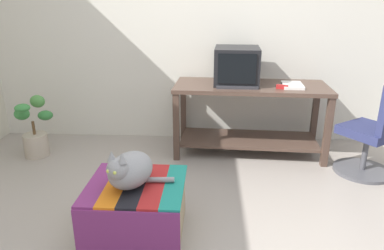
% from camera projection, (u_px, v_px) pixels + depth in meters
% --- Properties ---
extents(ground_plane, '(14.00, 14.00, 0.00)m').
position_uv_depth(ground_plane, '(193.00, 247.00, 2.32)').
color(ground_plane, '#9E9389').
extents(back_wall, '(8.00, 0.10, 2.60)m').
position_uv_depth(back_wall, '(204.00, 23.00, 3.82)').
color(back_wall, silver).
rests_on(back_wall, ground_plane).
extents(desk, '(1.56, 0.71, 0.73)m').
position_uv_depth(desk, '(250.00, 107.00, 3.63)').
color(desk, '#4C382D').
rests_on(desk, ground_plane).
extents(tv_monitor, '(0.46, 0.51, 0.36)m').
position_uv_depth(tv_monitor, '(237.00, 66.00, 3.56)').
color(tv_monitor, black).
rests_on(tv_monitor, desk).
extents(keyboard, '(0.40, 0.15, 0.02)m').
position_uv_depth(keyboard, '(237.00, 86.00, 3.43)').
color(keyboard, '#333338').
rests_on(keyboard, desk).
extents(book, '(0.21, 0.29, 0.03)m').
position_uv_depth(book, '(292.00, 85.00, 3.47)').
color(book, white).
rests_on(book, desk).
extents(ottoman_with_blanket, '(0.65, 0.62, 0.37)m').
position_uv_depth(ottoman_with_blanket, '(137.00, 208.00, 2.42)').
color(ottoman_with_blanket, tan).
rests_on(ottoman_with_blanket, ground_plane).
extents(cat, '(0.46, 0.42, 0.29)m').
position_uv_depth(cat, '(129.00, 170.00, 2.28)').
color(cat, gray).
rests_on(cat, ottoman_with_blanket).
extents(potted_plant, '(0.39, 0.40, 0.61)m').
position_uv_depth(potted_plant, '(35.00, 132.00, 3.62)').
color(potted_plant, '#B7A893').
rests_on(potted_plant, ground_plane).
extents(office_chair, '(0.59, 0.59, 0.89)m').
position_uv_depth(office_chair, '(374.00, 135.00, 3.17)').
color(office_chair, '#4C4C51').
rests_on(office_chair, ground_plane).
extents(stapler, '(0.12, 0.07, 0.04)m').
position_uv_depth(stapler, '(282.00, 87.00, 3.38)').
color(stapler, '#A31E1E').
rests_on(stapler, desk).
extents(pen, '(0.02, 0.14, 0.01)m').
position_uv_depth(pen, '(296.00, 86.00, 3.48)').
color(pen, '#B7B7BC').
rests_on(pen, desk).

